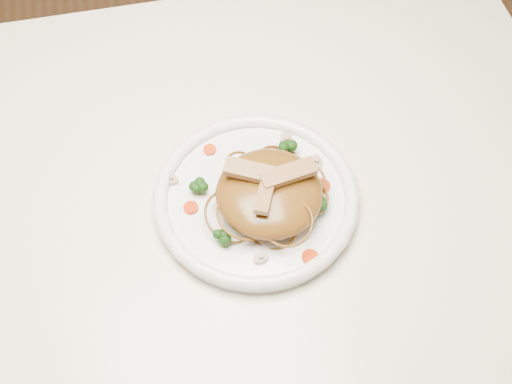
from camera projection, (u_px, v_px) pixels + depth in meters
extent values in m
plane|color=brown|center=(215.00, 361.00, 1.57)|extent=(4.00, 4.00, 0.00)
cube|color=beige|center=(188.00, 196.00, 0.96)|extent=(1.20, 0.80, 0.04)
cylinder|color=brown|center=(411.00, 120.00, 1.52)|extent=(0.06, 0.06, 0.71)
cylinder|color=white|center=(256.00, 201.00, 0.92)|extent=(0.34, 0.34, 0.02)
ellipsoid|color=brown|center=(269.00, 193.00, 0.89)|extent=(0.19, 0.19, 0.05)
cube|color=#A57D4E|center=(288.00, 174.00, 0.87)|extent=(0.08, 0.04, 0.01)
cube|color=#A57D4E|center=(253.00, 172.00, 0.87)|extent=(0.08, 0.06, 0.01)
cube|color=#A57D4E|center=(265.00, 195.00, 0.85)|extent=(0.04, 0.06, 0.01)
cylinder|color=#B62D06|center=(273.00, 152.00, 0.95)|extent=(0.02, 0.02, 0.00)
cylinder|color=#B62D06|center=(191.00, 208.00, 0.90)|extent=(0.02, 0.02, 0.00)
cylinder|color=#B62D06|center=(322.00, 186.00, 0.92)|extent=(0.03, 0.03, 0.00)
cylinder|color=#B62D06|center=(210.00, 150.00, 0.96)|extent=(0.02, 0.02, 0.00)
cylinder|color=#B62D06|center=(310.00, 257.00, 0.86)|extent=(0.02, 0.02, 0.00)
cylinder|color=#C7B495|center=(261.00, 258.00, 0.86)|extent=(0.03, 0.03, 0.01)
cylinder|color=#C7B495|center=(316.00, 162.00, 0.94)|extent=(0.03, 0.03, 0.01)
cylinder|color=#C7B495|center=(171.00, 180.00, 0.93)|extent=(0.03, 0.03, 0.01)
cylinder|color=#C7B495|center=(287.00, 140.00, 0.97)|extent=(0.03, 0.03, 0.01)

